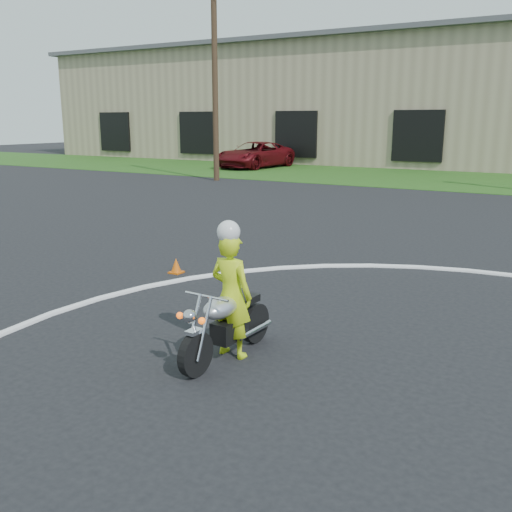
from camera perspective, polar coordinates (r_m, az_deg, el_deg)
The scene contains 4 objects.
primary_motorcycle at distance 7.16m, azimuth -3.04°, elevation -6.82°, with size 0.63×1.81×0.95m.
rider_primary_grp at distance 7.14m, azimuth -2.51°, elevation -3.58°, with size 0.60×0.41×1.76m.
pickup_grp at distance 36.03m, azimuth -0.10°, elevation 10.08°, with size 3.20×5.99×1.60m.
warehouse at distance 46.63m, azimuth 6.29°, elevation 14.91°, with size 41.00×17.00×8.30m.
Camera 1 is at (0.91, -2.62, 2.94)m, focal length 40.00 mm.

